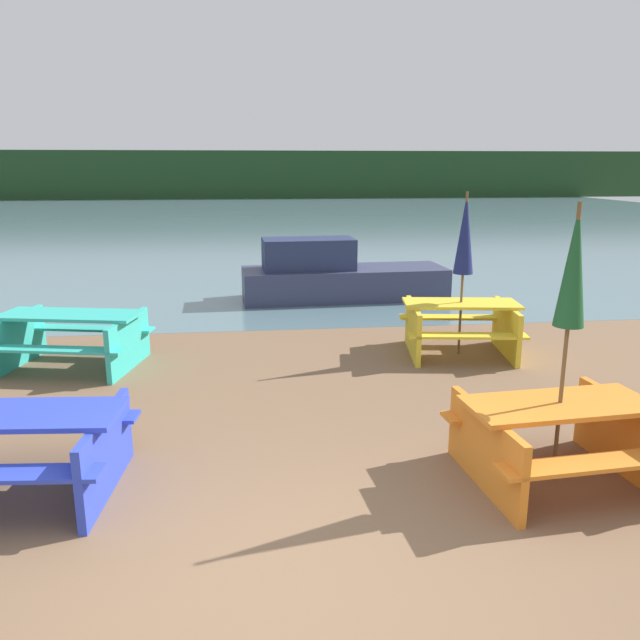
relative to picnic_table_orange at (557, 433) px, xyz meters
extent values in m
plane|color=brown|center=(-2.57, -1.22, -0.44)|extent=(60.00, 60.00, 0.00)
cube|color=slate|center=(-2.57, 30.53, -0.45)|extent=(60.00, 50.00, 0.00)
cube|color=#1E3D1E|center=(-2.57, 50.53, 1.56)|extent=(80.00, 1.60, 4.00)
cube|color=orange|center=(0.00, 0.00, 0.27)|extent=(1.70, 0.83, 0.04)
cube|color=orange|center=(0.05, -0.55, -0.02)|extent=(1.66, 0.42, 0.04)
cube|color=orange|center=(-0.05, 0.55, -0.02)|extent=(1.66, 0.42, 0.04)
cube|color=orange|center=(-0.68, -0.06, -0.10)|extent=(0.18, 1.38, 0.69)
cube|color=orange|center=(0.68, 0.06, -0.10)|extent=(0.18, 1.38, 0.69)
cube|color=blue|center=(-4.72, 0.30, 0.28)|extent=(1.90, 0.84, 0.04)
cube|color=blue|center=(-4.68, 0.85, 0.01)|extent=(1.86, 0.43, 0.04)
cube|color=blue|center=(-3.94, 0.24, -0.10)|extent=(0.18, 1.38, 0.70)
cube|color=yellow|center=(0.42, 3.83, 0.33)|extent=(1.74, 0.92, 0.04)
cube|color=yellow|center=(0.34, 3.28, -0.01)|extent=(1.69, 0.51, 0.04)
cube|color=yellow|center=(0.49, 4.37, -0.01)|extent=(1.69, 0.51, 0.04)
cube|color=yellow|center=(-0.27, 3.92, -0.07)|extent=(0.26, 1.38, 0.75)
cube|color=yellow|center=(1.10, 3.73, -0.07)|extent=(0.26, 1.38, 0.75)
cube|color=#33B7A8|center=(-5.15, 3.85, 0.31)|extent=(2.00, 1.08, 0.04)
cube|color=#33B7A8|center=(-5.27, 3.31, -0.03)|extent=(1.92, 0.66, 0.04)
cube|color=#33B7A8|center=(-5.04, 4.39, -0.03)|extent=(1.92, 0.66, 0.04)
cube|color=#33B7A8|center=(-5.95, 4.02, -0.08)|extent=(0.35, 1.36, 0.73)
cube|color=#33B7A8|center=(-4.36, 3.68, -0.08)|extent=(0.35, 1.36, 0.73)
cylinder|color=brown|center=(0.42, 3.83, 0.75)|extent=(0.04, 0.04, 2.40)
cone|color=navy|center=(0.42, 3.83, 1.37)|extent=(0.29, 0.29, 1.17)
cylinder|color=brown|center=(0.00, 0.00, 0.79)|extent=(0.04, 0.04, 2.47)
cone|color=#195128|center=(0.00, 0.00, 1.50)|extent=(0.26, 0.26, 1.04)
cube|color=#333856|center=(-0.68, 8.03, -0.12)|extent=(4.33, 1.58, 0.65)
cube|color=navy|center=(-1.44, 7.99, 0.53)|extent=(1.92, 1.05, 0.64)
camera|label=1|loc=(-2.68, -4.84, 2.31)|focal=35.00mm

